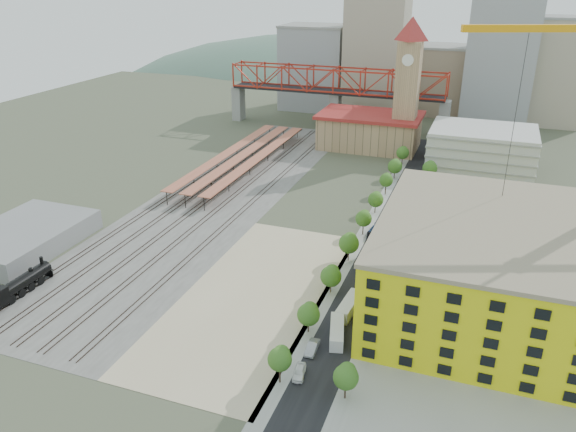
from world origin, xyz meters
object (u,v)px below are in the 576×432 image
(site_trailer_b, at_px, (349,306))
(construction_building, at_px, (495,267))
(site_trailer_c, at_px, (371,259))
(site_trailer_d, at_px, (376,250))
(car_0, at_px, (299,372))
(site_trailer_a, at_px, (337,332))
(clock_tower, at_px, (408,74))
(locomotive, at_px, (12,290))

(site_trailer_b, bearing_deg, construction_building, 27.29)
(site_trailer_c, bearing_deg, site_trailer_d, 88.22)
(site_trailer_b, distance_m, car_0, 21.81)
(site_trailer_d, bearing_deg, site_trailer_a, -81.72)
(construction_building, height_order, site_trailer_b, construction_building)
(construction_building, relative_size, site_trailer_b, 5.25)
(clock_tower, height_order, site_trailer_c, clock_tower)
(clock_tower, relative_size, locomotive, 2.21)
(site_trailer_b, xyz_separation_m, site_trailer_d, (0.00, 25.75, -0.04))
(site_trailer_b, relative_size, site_trailer_d, 1.03)
(locomotive, height_order, site_trailer_b, locomotive)
(construction_building, distance_m, site_trailer_c, 28.94)
(site_trailer_b, height_order, car_0, site_trailer_b)
(locomotive, distance_m, site_trailer_d, 79.87)
(site_trailer_c, relative_size, site_trailer_d, 1.08)
(site_trailer_c, bearing_deg, clock_tower, 93.29)
(construction_building, relative_size, locomotive, 2.15)
(construction_building, distance_m, locomotive, 97.05)
(site_trailer_a, relative_size, car_0, 1.98)
(construction_building, bearing_deg, clock_tower, 108.78)
(site_trailer_b, relative_size, site_trailer_c, 0.95)
(car_0, bearing_deg, site_trailer_a, 67.27)
(clock_tower, xyz_separation_m, site_trailer_b, (8.00, -110.84, -27.38))
(locomotive, height_order, car_0, locomotive)
(clock_tower, height_order, site_trailer_d, clock_tower)
(car_0, bearing_deg, clock_tower, 82.95)
(site_trailer_a, xyz_separation_m, site_trailer_c, (0.00, 29.82, 0.11))
(site_trailer_a, relative_size, site_trailer_b, 0.97)
(construction_building, distance_m, car_0, 44.36)
(site_trailer_c, xyz_separation_m, site_trailer_d, (0.00, 5.05, -0.11))
(site_trailer_a, xyz_separation_m, site_trailer_d, (0.00, 34.87, 0.00))
(construction_building, distance_m, site_trailer_a, 33.77)
(locomotive, xyz_separation_m, site_trailer_d, (66.00, 44.96, -0.92))
(clock_tower, distance_m, site_trailer_c, 94.53)
(construction_building, xyz_separation_m, site_trailer_d, (-26.00, 14.91, -8.13))
(construction_building, relative_size, site_trailer_c, 5.01)
(site_trailer_b, bearing_deg, site_trailer_c, 94.64)
(construction_building, height_order, site_trailer_a, construction_building)
(site_trailer_a, bearing_deg, site_trailer_b, 75.86)
(site_trailer_a, distance_m, car_0, 12.84)
(clock_tower, xyz_separation_m, site_trailer_c, (8.00, -90.14, -27.31))
(site_trailer_a, height_order, site_trailer_d, site_trailer_d)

